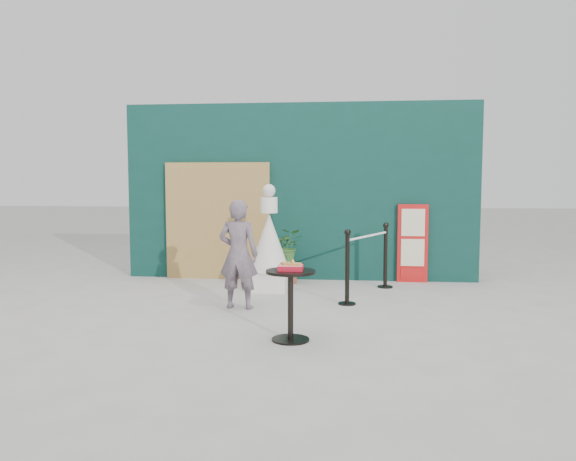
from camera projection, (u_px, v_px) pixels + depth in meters
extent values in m
plane|color=#ADAAA5|center=(277.00, 323.00, 6.66)|extent=(60.00, 60.00, 0.00)
cube|color=#0B322B|center=(300.00, 192.00, 9.65)|extent=(6.00, 0.30, 3.00)
cube|color=tan|center=(218.00, 221.00, 9.63)|extent=(1.80, 0.08, 2.00)
imported|color=slate|center=(238.00, 254.00, 7.37)|extent=(0.56, 0.40, 1.45)
cube|color=red|center=(412.00, 243.00, 9.33)|extent=(0.50, 0.06, 1.30)
cube|color=beige|center=(413.00, 223.00, 9.27)|extent=(0.38, 0.02, 0.45)
cube|color=beige|center=(413.00, 253.00, 9.31)|extent=(0.38, 0.02, 0.45)
cube|color=red|center=(412.00, 273.00, 9.34)|extent=(0.38, 0.02, 0.18)
cube|color=white|center=(269.00, 281.00, 8.66)|extent=(0.55, 0.55, 0.30)
cone|color=white|center=(269.00, 242.00, 8.61)|extent=(0.64, 0.64, 0.90)
cylinder|color=white|center=(269.00, 205.00, 8.56)|extent=(0.26, 0.26, 0.24)
sphere|color=silver|center=(269.00, 191.00, 8.54)|extent=(0.20, 0.20, 0.20)
cylinder|color=black|center=(291.00, 339.00, 5.93)|extent=(0.40, 0.40, 0.02)
cylinder|color=black|center=(291.00, 307.00, 5.90)|extent=(0.06, 0.06, 0.72)
cylinder|color=black|center=(291.00, 272.00, 5.87)|extent=(0.52, 0.52, 0.03)
cube|color=red|center=(291.00, 268.00, 5.86)|extent=(0.26, 0.19, 0.05)
cube|color=red|center=(291.00, 265.00, 5.86)|extent=(0.24, 0.17, 0.00)
cube|color=#C08646|center=(287.00, 264.00, 5.87)|extent=(0.15, 0.14, 0.02)
cube|color=#E29E52|center=(295.00, 264.00, 5.83)|extent=(0.13, 0.13, 0.02)
cone|color=yellow|center=(293.00, 262.00, 5.90)|extent=(0.06, 0.06, 0.06)
cylinder|color=brown|center=(287.00, 275.00, 9.27)|extent=(0.32, 0.32, 0.27)
cylinder|color=brown|center=(287.00, 265.00, 9.26)|extent=(0.36, 0.36, 0.05)
imported|color=#33622A|center=(287.00, 246.00, 9.23)|extent=(0.54, 0.46, 0.60)
cylinder|color=black|center=(347.00, 304.00, 7.67)|extent=(0.24, 0.24, 0.02)
cylinder|color=black|center=(347.00, 270.00, 7.63)|extent=(0.06, 0.06, 0.96)
sphere|color=black|center=(348.00, 232.00, 7.59)|extent=(0.09, 0.09, 0.09)
cylinder|color=black|center=(385.00, 287.00, 8.90)|extent=(0.24, 0.24, 0.02)
cylinder|color=black|center=(385.00, 257.00, 8.86)|extent=(0.06, 0.06, 0.96)
sphere|color=black|center=(386.00, 225.00, 8.81)|extent=(0.09, 0.09, 0.09)
cylinder|color=white|center=(368.00, 236.00, 8.21)|extent=(0.63, 1.31, 0.03)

